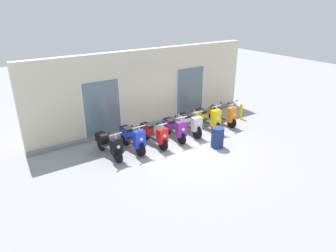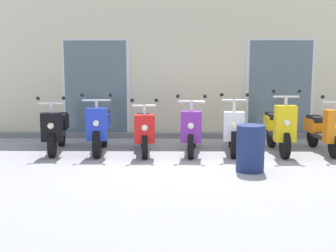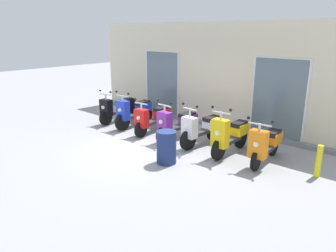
{
  "view_description": "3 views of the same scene",
  "coord_description": "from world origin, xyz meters",
  "px_view_note": "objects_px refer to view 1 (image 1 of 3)",
  "views": [
    {
      "loc": [
        -6.25,
        -7.91,
        5.06
      ],
      "look_at": [
        -0.58,
        0.46,
        0.84
      ],
      "focal_mm": 32.42,
      "sensor_mm": 36.0,
      "label": 1
    },
    {
      "loc": [
        -0.33,
        -7.8,
        1.84
      ],
      "look_at": [
        -0.43,
        0.67,
        0.57
      ],
      "focal_mm": 47.93,
      "sensor_mm": 36.0,
      "label": 2
    },
    {
      "loc": [
        5.47,
        -5.65,
        2.95
      ],
      "look_at": [
        0.18,
        0.36,
        0.54
      ],
      "focal_mm": 33.68,
      "sensor_mm": 36.0,
      "label": 3
    }
  ],
  "objects_px": {
    "scooter_black": "(109,144)",
    "curb_bollard": "(241,111)",
    "scooter_yellow": "(208,118)",
    "scooter_orange": "(223,114)",
    "scooter_white": "(190,123)",
    "scooter_blue": "(133,138)",
    "trash_bin": "(217,137)",
    "scooter_red": "(154,134)",
    "scooter_purple": "(175,128)"
  },
  "relations": [
    {
      "from": "scooter_black",
      "to": "curb_bollard",
      "type": "relative_size",
      "value": 2.33
    },
    {
      "from": "scooter_yellow",
      "to": "scooter_orange",
      "type": "height_order",
      "value": "scooter_yellow"
    },
    {
      "from": "scooter_white",
      "to": "curb_bollard",
      "type": "height_order",
      "value": "scooter_white"
    },
    {
      "from": "scooter_blue",
      "to": "trash_bin",
      "type": "distance_m",
      "value": 3.1
    },
    {
      "from": "scooter_black",
      "to": "trash_bin",
      "type": "relative_size",
      "value": 2.12
    },
    {
      "from": "scooter_blue",
      "to": "curb_bollard",
      "type": "distance_m",
      "value": 5.6
    },
    {
      "from": "scooter_white",
      "to": "scooter_yellow",
      "type": "height_order",
      "value": "scooter_yellow"
    },
    {
      "from": "scooter_black",
      "to": "scooter_red",
      "type": "xyz_separation_m",
      "value": [
        1.75,
        -0.11,
        -0.0
      ]
    },
    {
      "from": "scooter_black",
      "to": "scooter_red",
      "type": "relative_size",
      "value": 1.03
    },
    {
      "from": "scooter_red",
      "to": "scooter_blue",
      "type": "bearing_deg",
      "value": 177.89
    },
    {
      "from": "scooter_yellow",
      "to": "scooter_white",
      "type": "bearing_deg",
      "value": 176.12
    },
    {
      "from": "scooter_white",
      "to": "scooter_red",
      "type": "bearing_deg",
      "value": -177.91
    },
    {
      "from": "scooter_yellow",
      "to": "curb_bollard",
      "type": "xyz_separation_m",
      "value": [
        2.08,
        0.09,
        -0.15
      ]
    },
    {
      "from": "scooter_red",
      "to": "curb_bollard",
      "type": "height_order",
      "value": "scooter_red"
    },
    {
      "from": "curb_bollard",
      "to": "scooter_orange",
      "type": "bearing_deg",
      "value": -178.15
    },
    {
      "from": "scooter_red",
      "to": "curb_bollard",
      "type": "bearing_deg",
      "value": 1.18
    },
    {
      "from": "scooter_white",
      "to": "curb_bollard",
      "type": "xyz_separation_m",
      "value": [
        2.97,
        0.03,
        -0.12
      ]
    },
    {
      "from": "scooter_black",
      "to": "curb_bollard",
      "type": "height_order",
      "value": "scooter_black"
    },
    {
      "from": "scooter_yellow",
      "to": "trash_bin",
      "type": "height_order",
      "value": "scooter_yellow"
    },
    {
      "from": "scooter_blue",
      "to": "scooter_purple",
      "type": "xyz_separation_m",
      "value": [
        1.82,
        -0.03,
        -0.02
      ]
    },
    {
      "from": "scooter_red",
      "to": "scooter_orange",
      "type": "xyz_separation_m",
      "value": [
        3.56,
        0.06,
        0.02
      ]
    },
    {
      "from": "scooter_yellow",
      "to": "scooter_orange",
      "type": "distance_m",
      "value": 0.91
    },
    {
      "from": "scooter_black",
      "to": "scooter_blue",
      "type": "xyz_separation_m",
      "value": [
        0.88,
        -0.08,
        0.03
      ]
    },
    {
      "from": "scooter_orange",
      "to": "scooter_blue",
      "type": "bearing_deg",
      "value": -179.65
    },
    {
      "from": "scooter_black",
      "to": "scooter_yellow",
      "type": "distance_m",
      "value": 4.4
    },
    {
      "from": "scooter_black",
      "to": "scooter_white",
      "type": "xyz_separation_m",
      "value": [
        3.51,
        -0.04,
        0.01
      ]
    },
    {
      "from": "scooter_black",
      "to": "trash_bin",
      "type": "height_order",
      "value": "scooter_black"
    },
    {
      "from": "curb_bollard",
      "to": "scooter_white",
      "type": "bearing_deg",
      "value": -179.36
    },
    {
      "from": "scooter_purple",
      "to": "trash_bin",
      "type": "relative_size",
      "value": 2.04
    },
    {
      "from": "scooter_blue",
      "to": "scooter_orange",
      "type": "xyz_separation_m",
      "value": [
        4.43,
        0.03,
        -0.02
      ]
    },
    {
      "from": "scooter_white",
      "to": "scooter_orange",
      "type": "bearing_deg",
      "value": -0.14
    },
    {
      "from": "scooter_blue",
      "to": "scooter_red",
      "type": "relative_size",
      "value": 1.01
    },
    {
      "from": "scooter_blue",
      "to": "scooter_purple",
      "type": "relative_size",
      "value": 1.01
    },
    {
      "from": "scooter_black",
      "to": "trash_bin",
      "type": "distance_m",
      "value": 3.93
    },
    {
      "from": "scooter_red",
      "to": "trash_bin",
      "type": "relative_size",
      "value": 2.05
    },
    {
      "from": "scooter_purple",
      "to": "scooter_orange",
      "type": "xyz_separation_m",
      "value": [
        2.61,
        0.06,
        0.01
      ]
    },
    {
      "from": "trash_bin",
      "to": "scooter_blue",
      "type": "bearing_deg",
      "value": 151.31
    },
    {
      "from": "scooter_orange",
      "to": "scooter_white",
      "type": "bearing_deg",
      "value": 179.86
    },
    {
      "from": "scooter_black",
      "to": "scooter_orange",
      "type": "xyz_separation_m",
      "value": [
        5.31,
        -0.05,
        0.01
      ]
    },
    {
      "from": "scooter_white",
      "to": "scooter_blue",
      "type": "bearing_deg",
      "value": -179.31
    },
    {
      "from": "scooter_red",
      "to": "scooter_orange",
      "type": "distance_m",
      "value": 3.56
    },
    {
      "from": "scooter_purple",
      "to": "curb_bollard",
      "type": "height_order",
      "value": "scooter_purple"
    },
    {
      "from": "scooter_purple",
      "to": "trash_bin",
      "type": "bearing_deg",
      "value": -58.31
    },
    {
      "from": "scooter_black",
      "to": "scooter_orange",
      "type": "relative_size",
      "value": 1.06
    },
    {
      "from": "scooter_black",
      "to": "scooter_yellow",
      "type": "bearing_deg",
      "value": -1.36
    },
    {
      "from": "scooter_blue",
      "to": "curb_bollard",
      "type": "relative_size",
      "value": 2.27
    },
    {
      "from": "scooter_black",
      "to": "scooter_yellow",
      "type": "height_order",
      "value": "scooter_yellow"
    },
    {
      "from": "scooter_purple",
      "to": "scooter_orange",
      "type": "height_order",
      "value": "scooter_purple"
    },
    {
      "from": "trash_bin",
      "to": "scooter_orange",
      "type": "bearing_deg",
      "value": 41.49
    },
    {
      "from": "scooter_blue",
      "to": "trash_bin",
      "type": "xyz_separation_m",
      "value": [
        2.72,
        -1.49,
        -0.1
      ]
    }
  ]
}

